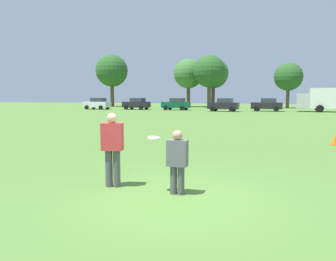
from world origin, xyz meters
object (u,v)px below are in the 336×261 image
(parked_car_near_left, at_px, (97,104))
(parked_car_center, at_px, (176,104))
(player_thrower, at_px, (112,145))
(frisbee, at_px, (154,138))
(player_defender, at_px, (177,159))
(parked_car_mid_left, at_px, (137,104))
(parked_car_mid_right, at_px, (224,105))
(parked_car_near_right, at_px, (267,105))
(traffic_cone, at_px, (334,140))
(box_truck, at_px, (333,99))

(parked_car_near_left, bearing_deg, parked_car_center, 5.71)
(player_thrower, bearing_deg, frisbee, -9.65)
(parked_car_center, bearing_deg, player_defender, -74.29)
(parked_car_near_left, xyz_separation_m, parked_car_mid_left, (6.31, 1.18, 0.00))
(parked_car_mid_right, bearing_deg, parked_car_near_right, 19.70)
(player_defender, xyz_separation_m, traffic_cone, (4.64, 8.86, -0.55))
(parked_car_center, distance_m, parked_car_mid_right, 7.82)
(player_defender, relative_size, box_truck, 0.16)
(parked_car_near_left, height_order, parked_car_center, same)
(player_thrower, bearing_deg, player_defender, -4.71)
(traffic_cone, distance_m, parked_car_mid_right, 31.36)
(parked_car_mid_left, xyz_separation_m, parked_car_near_right, (19.77, -0.01, 0.00))
(frisbee, xyz_separation_m, parked_car_mid_right, (-3.55, 39.04, -0.30))
(parked_car_near_left, bearing_deg, traffic_cone, -46.94)
(frisbee, bearing_deg, traffic_cone, 59.96)
(player_defender, distance_m, parked_car_near_left, 46.75)
(frisbee, relative_size, parked_car_mid_right, 0.06)
(player_defender, bearing_deg, parked_car_mid_left, 113.72)
(player_defender, distance_m, frisbee, 0.68)
(frisbee, height_order, box_truck, box_truck)
(player_defender, bearing_deg, player_thrower, 175.29)
(frisbee, relative_size, parked_car_near_left, 0.06)
(parked_car_center, bearing_deg, traffic_cone, -63.34)
(parked_car_mid_right, height_order, parked_car_near_right, same)
(player_thrower, distance_m, parked_car_center, 42.24)
(parked_car_mid_right, xyz_separation_m, parked_car_near_right, (5.79, 2.07, 0.00))
(frisbee, bearing_deg, player_thrower, 170.35)
(frisbee, height_order, parked_car_near_right, parked_car_near_right)
(traffic_cone, xyz_separation_m, parked_car_mid_right, (-8.71, 30.12, 0.69))
(parked_car_mid_left, height_order, parked_car_near_right, same)
(parked_car_center, bearing_deg, parked_car_near_left, -174.29)
(player_defender, relative_size, traffic_cone, 2.92)
(parked_car_near_right, bearing_deg, traffic_cone, -84.82)
(parked_car_mid_left, bearing_deg, box_truck, -0.01)
(parked_car_mid_left, relative_size, parked_car_center, 1.00)
(traffic_cone, bearing_deg, parked_car_near_left, 133.06)
(traffic_cone, bearing_deg, parked_car_mid_left, 125.16)
(traffic_cone, xyz_separation_m, box_truck, (5.35, 32.21, 1.52))
(player_thrower, xyz_separation_m, player_defender, (1.61, -0.13, -0.20))
(parked_car_near_left, xyz_separation_m, parked_car_near_right, (26.08, 1.16, 0.00))
(parked_car_near_right, bearing_deg, frisbee, -93.12)
(parked_car_mid_left, xyz_separation_m, parked_car_center, (6.47, 0.10, 0.00))
(parked_car_near_right, bearing_deg, box_truck, 0.06)
(player_thrower, distance_m, parked_car_near_right, 41.06)
(parked_car_near_left, relative_size, parked_car_near_right, 1.00)
(player_defender, height_order, parked_car_mid_right, parked_car_mid_right)
(parked_car_near_right, bearing_deg, parked_car_near_left, -177.45)
(player_defender, relative_size, parked_car_near_right, 0.33)
(parked_car_mid_right, bearing_deg, frisbee, -84.80)
(player_thrower, bearing_deg, parked_car_mid_left, 111.88)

